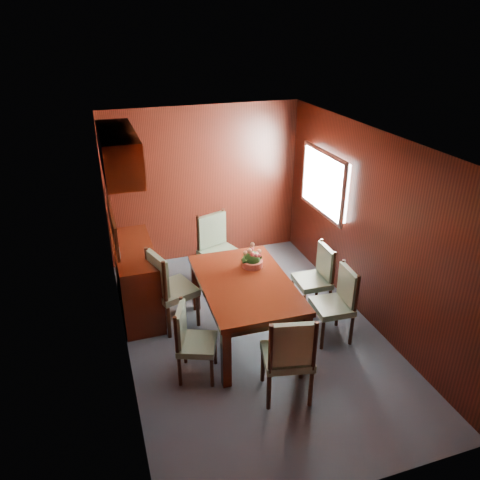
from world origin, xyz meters
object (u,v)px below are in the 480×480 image
object	(u,v)px
dining_table	(245,289)
chair_right_near	(338,300)
sideboard	(137,279)
chair_left_near	(191,338)
flower_centerpiece	(253,257)
chair_head	(289,354)

from	to	relation	value
dining_table	chair_right_near	bearing A→B (deg)	-17.34
sideboard	chair_left_near	xyz separation A→B (m)	(0.38, -1.48, 0.03)
sideboard	flower_centerpiece	xyz separation A→B (m)	(1.35, -0.70, 0.45)
sideboard	chair_head	xyz separation A→B (m)	(1.22, -2.13, 0.11)
dining_table	flower_centerpiece	distance (m)	0.44
chair_left_near	flower_centerpiece	world-z (taller)	flower_centerpiece
chair_head	chair_left_near	bearing A→B (deg)	154.17
chair_left_near	flower_centerpiece	distance (m)	1.31
flower_centerpiece	chair_right_near	bearing A→B (deg)	-38.40
flower_centerpiece	chair_left_near	bearing A→B (deg)	-141.08
chair_right_near	flower_centerpiece	xyz separation A→B (m)	(-0.84, 0.67, 0.38)
chair_head	flower_centerpiece	distance (m)	1.48
chair_right_near	chair_head	xyz separation A→B (m)	(-0.97, -0.77, 0.05)
chair_right_near	chair_left_near	bearing A→B (deg)	97.72
sideboard	dining_table	bearing A→B (deg)	-41.55
chair_head	sideboard	bearing A→B (deg)	131.87
chair_head	chair_right_near	bearing A→B (deg)	50.62
chair_left_near	chair_head	xyz separation A→B (m)	(0.84, -0.65, 0.08)
chair_left_near	chair_right_near	xyz separation A→B (m)	(1.81, 0.11, 0.04)
dining_table	chair_right_near	world-z (taller)	chair_right_near
dining_table	chair_left_near	bearing A→B (deg)	-147.50
chair_right_near	flower_centerpiece	distance (m)	1.14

